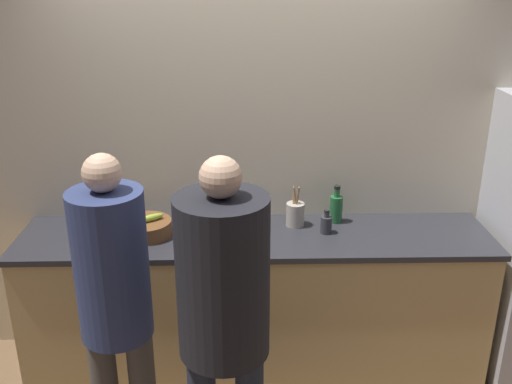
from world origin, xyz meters
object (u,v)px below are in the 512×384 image
person_left (115,298)px  person_center (224,304)px  cup_yellow (238,214)px  utensil_crock (295,214)px  bottle_green (336,208)px  fruit_bowl (146,228)px  bottle_dark (326,224)px

person_left → person_center: size_ratio=0.98×
person_center → cup_yellow: (0.05, 1.15, -0.08)m
utensil_crock → cup_yellow: 0.36m
utensil_crock → bottle_green: (0.26, 0.05, 0.02)m
fruit_bowl → utensil_crock: bearing=7.4°
utensil_crock → bottle_green: utensil_crock is taller
person_center → utensil_crock: size_ratio=6.78×
person_left → utensil_crock: 1.30m
bottle_green → person_left: bearing=-140.3°
person_left → fruit_bowl: size_ratio=5.53×
utensil_crock → bottle_green: bearing=10.6°
utensil_crock → fruit_bowl: bearing=-172.6°
person_left → bottle_dark: person_left is taller
fruit_bowl → utensil_crock: (0.90, 0.12, 0.03)m
bottle_green → cup_yellow: bottle_green is taller
bottle_green → cup_yellow: size_ratio=2.34×
bottle_dark → cup_yellow: size_ratio=1.45×
person_left → person_center: (0.51, -0.16, 0.06)m
bottle_green → cup_yellow: 0.61m
bottle_dark → bottle_green: 0.18m
person_center → fruit_bowl: bearing=116.8°
fruit_bowl → bottle_dark: (1.07, 0.00, 0.01)m
bottle_dark → person_center: bearing=-120.8°
fruit_bowl → bottle_dark: 1.07m
bottle_green → fruit_bowl: bearing=-171.9°
cup_yellow → person_center: bearing=-92.7°
bottle_dark → fruit_bowl: bearing=-179.8°
person_center → bottle_dark: size_ratio=11.65×
person_center → cup_yellow: bearing=87.3°
bottle_green → person_center: bearing=-120.3°
person_center → cup_yellow: person_center is taller
utensil_crock → bottle_dark: 0.21m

